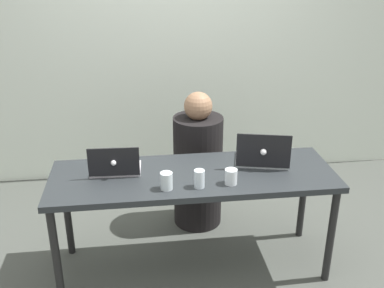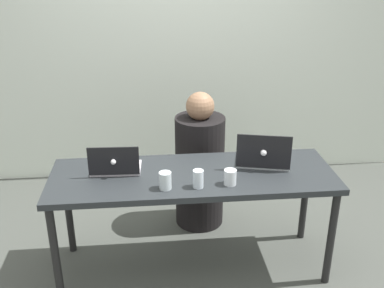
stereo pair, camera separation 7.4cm
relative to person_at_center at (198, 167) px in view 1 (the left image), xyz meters
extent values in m
plane|color=#494D47|center=(-0.11, -0.57, -0.48)|extent=(12.00, 12.00, 0.00)
cube|color=silver|center=(-0.11, 0.95, 0.71)|extent=(4.75, 0.10, 2.38)
cube|color=#272C2E|center=(-0.11, -0.57, 0.22)|extent=(1.83, 0.61, 0.04)
cylinder|color=black|center=(-0.97, -0.82, -0.14)|extent=(0.05, 0.05, 0.68)
cylinder|color=black|center=(0.75, -0.82, -0.14)|extent=(0.05, 0.05, 0.68)
cylinder|color=black|center=(-0.97, -0.31, -0.14)|extent=(0.05, 0.05, 0.68)
cylinder|color=black|center=(0.75, -0.31, -0.14)|extent=(0.05, 0.05, 0.68)
cylinder|color=black|center=(0.00, 0.00, -0.04)|extent=(0.45, 0.45, 0.89)
sphere|color=#997051|center=(0.00, 0.00, 0.50)|extent=(0.21, 0.21, 0.21)
cube|color=silver|center=(0.38, -0.44, 0.25)|extent=(0.40, 0.32, 0.02)
cube|color=black|center=(0.35, -0.56, 0.37)|extent=(0.34, 0.09, 0.23)
sphere|color=white|center=(0.34, -0.58, 0.37)|extent=(0.04, 0.04, 0.04)
cube|color=silver|center=(-0.60, -0.46, 0.25)|extent=(0.33, 0.22, 0.02)
cube|color=black|center=(-0.61, -0.57, 0.35)|extent=(0.32, 0.02, 0.19)
sphere|color=white|center=(-0.61, -0.58, 0.35)|extent=(0.03, 0.03, 0.03)
cylinder|color=white|center=(0.10, -0.73, 0.29)|extent=(0.08, 0.08, 0.10)
cylinder|color=silver|center=(0.10, -0.73, 0.26)|extent=(0.07, 0.07, 0.05)
cylinder|color=silver|center=(-0.29, -0.75, 0.29)|extent=(0.08, 0.08, 0.11)
cylinder|color=silver|center=(-0.29, -0.75, 0.27)|extent=(0.07, 0.07, 0.06)
cylinder|color=silver|center=(-0.10, -0.75, 0.29)|extent=(0.06, 0.06, 0.11)
cylinder|color=silver|center=(-0.10, -0.75, 0.27)|extent=(0.06, 0.06, 0.06)
camera|label=1|loc=(-0.44, -3.11, 1.55)|focal=42.00mm
camera|label=2|loc=(-0.37, -3.12, 1.55)|focal=42.00mm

